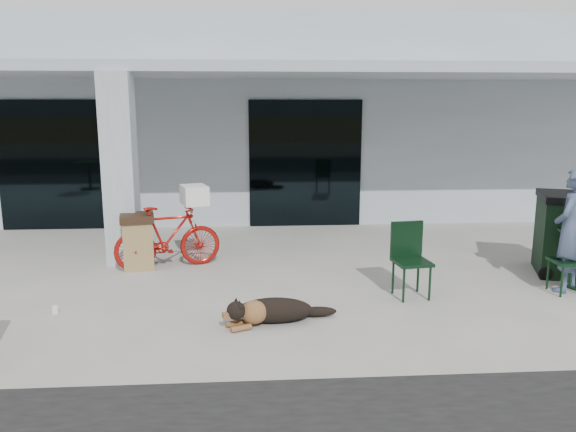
{
  "coord_description": "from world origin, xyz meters",
  "views": [
    {
      "loc": [
        0.61,
        -6.97,
        2.62
      ],
      "look_at": [
        1.16,
        1.08,
        1.0
      ],
      "focal_mm": 35.0,
      "sensor_mm": 36.0,
      "label": 1
    }
  ],
  "objects": [
    {
      "name": "storefront_glass_right",
      "position": [
        1.8,
        4.98,
        1.35
      ],
      "size": [
        2.4,
        0.06,
        2.7
      ],
      "primitive_type": "cube",
      "color": "black",
      "rests_on": "ground"
    },
    {
      "name": "trash_receptacle",
      "position": [
        -1.2,
        1.93,
        0.45
      ],
      "size": [
        0.61,
        0.61,
        0.89
      ],
      "primitive_type": null,
      "rotation": [
        0.0,
        0.0,
        0.19
      ],
      "color": "olive",
      "rests_on": "ground"
    },
    {
      "name": "building",
      "position": [
        0.0,
        8.5,
        2.25
      ],
      "size": [
        22.0,
        7.0,
        4.5
      ],
      "primitive_type": "cube",
      "color": "#ADB9C3",
      "rests_on": "ground"
    },
    {
      "name": "cafe_chair_far_b",
      "position": [
        5.03,
        0.29,
        0.47
      ],
      "size": [
        0.48,
        0.44,
        0.95
      ],
      "primitive_type": null,
      "rotation": [
        0.0,
        0.0,
        -1.54
      ],
      "color": "black",
      "rests_on": "ground"
    },
    {
      "name": "bicycle",
      "position": [
        -0.72,
        1.9,
        0.51
      ],
      "size": [
        1.77,
        0.98,
        1.02
      ],
      "primitive_type": "imported",
      "rotation": [
        0.0,
        0.0,
        1.88
      ],
      "color": "#A3120D",
      "rests_on": "ground"
    },
    {
      "name": "laundry_basket",
      "position": [
        -0.29,
        2.04,
        1.17
      ],
      "size": [
        0.52,
        0.61,
        0.3
      ],
      "primitive_type": "cube",
      "rotation": [
        0.0,
        0.0,
        1.88
      ],
      "color": "white",
      "rests_on": "bicycle"
    },
    {
      "name": "cup_near_dog",
      "position": [
        -1.89,
        -0.03,
        0.05
      ],
      "size": [
        0.08,
        0.08,
        0.1
      ],
      "primitive_type": "cylinder",
      "rotation": [
        0.0,
        0.0,
        0.04
      ],
      "color": "white",
      "rests_on": "ground"
    },
    {
      "name": "dog",
      "position": [
        0.88,
        -0.53,
        0.18
      ],
      "size": [
        1.12,
        0.74,
        0.36
      ],
      "primitive_type": null,
      "rotation": [
        0.0,
        0.0,
        0.39
      ],
      "color": "black",
      "rests_on": "ground"
    },
    {
      "name": "storefront_glass_left",
      "position": [
        -3.2,
        4.98,
        1.35
      ],
      "size": [
        2.8,
        0.06,
        2.7
      ],
      "primitive_type": "cube",
      "color": "black",
      "rests_on": "ground"
    },
    {
      "name": "overhang",
      "position": [
        0.0,
        3.6,
        3.21
      ],
      "size": [
        22.0,
        2.8,
        0.18
      ],
      "primitive_type": "cube",
      "color": "#ADB9C3",
      "rests_on": "column"
    },
    {
      "name": "ground",
      "position": [
        0.0,
        0.0,
        0.0
      ],
      "size": [
        80.0,
        80.0,
        0.0
      ],
      "primitive_type": "plane",
      "color": "#A7A49E",
      "rests_on": "ground"
    },
    {
      "name": "wheeled_bin",
      "position": [
        5.48,
        1.2,
        0.63
      ],
      "size": [
        1.06,
        1.19,
        1.27
      ],
      "primitive_type": null,
      "rotation": [
        0.0,
        0.0,
        -0.34
      ],
      "color": "black",
      "rests_on": "ground"
    },
    {
      "name": "person",
      "position": [
        5.08,
        0.4,
        0.88
      ],
      "size": [
        0.76,
        0.75,
        1.76
      ],
      "primitive_type": "imported",
      "rotation": [
        0.0,
        0.0,
        3.9
      ],
      "color": "#41506E",
      "rests_on": "ground"
    },
    {
      "name": "cafe_chair_far_a",
      "position": [
        2.8,
        0.27,
        0.51
      ],
      "size": [
        0.53,
        0.56,
        1.02
      ],
      "primitive_type": null,
      "rotation": [
        0.0,
        0.0,
        0.14
      ],
      "color": "black",
      "rests_on": "ground"
    },
    {
      "name": "column",
      "position": [
        -1.5,
        2.3,
        1.56
      ],
      "size": [
        0.5,
        0.5,
        3.12
      ],
      "primitive_type": "cube",
      "color": "#ADB9C3",
      "rests_on": "ground"
    }
  ]
}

